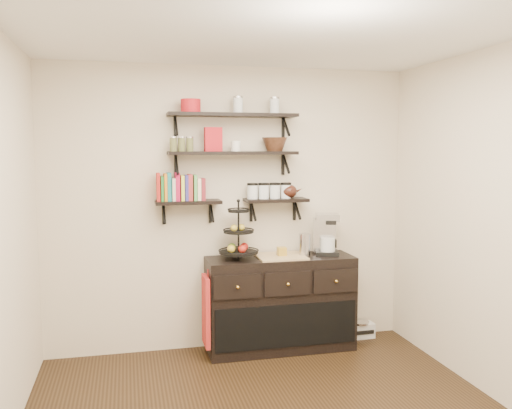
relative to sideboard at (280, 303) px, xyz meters
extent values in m
cube|color=white|center=(-0.44, -1.51, 2.25)|extent=(3.50, 3.50, 0.02)
cube|color=beige|center=(-0.44, 0.24, 0.90)|extent=(3.50, 0.02, 2.70)
cube|color=beige|center=(1.31, -1.51, 0.90)|extent=(0.02, 3.50, 2.70)
cube|color=black|center=(-0.44, 0.10, 1.78)|extent=(1.20, 0.27, 0.03)
cube|color=black|center=(-0.96, 0.22, 1.67)|extent=(0.02, 0.03, 0.20)
cube|color=black|center=(0.08, 0.22, 1.67)|extent=(0.02, 0.03, 0.20)
cube|color=black|center=(-0.44, 0.10, 1.43)|extent=(1.20, 0.27, 0.03)
cube|color=black|center=(-0.96, 0.22, 1.32)|extent=(0.02, 0.03, 0.20)
cube|color=black|center=(0.08, 0.22, 1.32)|extent=(0.02, 0.03, 0.20)
cube|color=black|center=(-0.86, 0.11, 0.98)|extent=(0.60, 0.25, 0.03)
cube|color=black|center=(-1.08, 0.22, 0.87)|extent=(0.02, 0.03, 0.20)
cube|color=black|center=(-0.64, 0.22, 0.87)|extent=(0.03, 0.03, 0.20)
cube|color=black|center=(-0.02, 0.11, 0.98)|extent=(0.60, 0.25, 0.03)
cube|color=black|center=(-0.24, 0.22, 0.87)|extent=(0.03, 0.03, 0.20)
cube|color=black|center=(0.20, 0.22, 0.87)|extent=(0.02, 0.03, 0.20)
cube|color=#B0201A|center=(-1.11, 0.12, 1.10)|extent=(0.02, 0.15, 0.20)
cube|color=#23752C|center=(-1.08, 0.12, 1.12)|extent=(0.03, 0.15, 0.24)
cube|color=orange|center=(-1.04, 0.12, 1.10)|extent=(0.04, 0.15, 0.21)
cube|color=#177279|center=(-1.01, 0.12, 1.12)|extent=(0.03, 0.15, 0.25)
cube|color=beige|center=(-0.97, 0.12, 1.11)|extent=(0.03, 0.15, 0.22)
cube|color=#AD113B|center=(-0.93, 0.12, 1.13)|extent=(0.04, 0.15, 0.26)
cube|color=#D9E03E|center=(-0.89, 0.12, 1.11)|extent=(0.03, 0.15, 0.23)
cube|color=navy|center=(-0.86, 0.12, 1.10)|extent=(0.03, 0.15, 0.20)
cube|color=#A52E30|center=(-0.82, 0.12, 1.12)|extent=(0.04, 0.15, 0.24)
cube|color=#4BA04E|center=(-0.78, 0.12, 1.10)|extent=(0.03, 0.15, 0.21)
cube|color=beige|center=(-0.74, 0.12, 1.12)|extent=(0.03, 0.15, 0.25)
cube|color=maroon|center=(-0.71, 0.12, 1.11)|extent=(0.02, 0.15, 0.22)
cylinder|color=silver|center=(-0.25, 0.12, 1.06)|extent=(0.10, 0.10, 0.13)
cylinder|color=silver|center=(-0.14, 0.12, 1.06)|extent=(0.10, 0.10, 0.13)
cylinder|color=silver|center=(-0.03, 0.12, 1.06)|extent=(0.10, 0.10, 0.13)
cylinder|color=silver|center=(0.08, 0.12, 1.06)|extent=(0.10, 0.10, 0.13)
cube|color=black|center=(0.00, 0.00, 0.00)|extent=(1.40, 0.45, 0.90)
cube|color=tan|center=(0.00, 0.00, 0.46)|extent=(0.45, 0.41, 0.02)
sphere|color=gold|center=(-0.47, -0.25, 0.25)|extent=(0.04, 0.04, 0.04)
sphere|color=gold|center=(0.00, -0.25, 0.25)|extent=(0.04, 0.04, 0.04)
sphere|color=gold|center=(0.47, -0.25, 0.25)|extent=(0.04, 0.04, 0.04)
cylinder|color=black|center=(-0.41, 0.00, 0.72)|extent=(0.02, 0.02, 0.54)
cylinder|color=black|center=(-0.41, 0.00, 0.51)|extent=(0.36, 0.36, 0.01)
cylinder|color=black|center=(-0.41, 0.00, 0.70)|extent=(0.28, 0.28, 0.02)
cylinder|color=black|center=(-0.41, 0.00, 0.90)|extent=(0.19, 0.19, 0.02)
sphere|color=#B21914|center=(-0.34, 0.04, 0.55)|extent=(0.08, 0.08, 0.08)
sphere|color=gold|center=(-0.45, 0.00, 0.74)|extent=(0.06, 0.06, 0.06)
cube|color=#A27E25|center=(0.01, 0.00, 0.50)|extent=(0.08, 0.08, 0.08)
cube|color=black|center=(0.47, 0.00, 0.47)|extent=(0.26, 0.25, 0.04)
cube|color=silver|center=(0.47, 0.07, 0.64)|extent=(0.23, 0.14, 0.34)
cube|color=silver|center=(0.47, 0.00, 0.82)|extent=(0.26, 0.25, 0.07)
cylinder|color=silver|center=(0.47, -0.02, 0.55)|extent=(0.17, 0.17, 0.13)
cylinder|color=silver|center=(0.23, -0.02, 0.56)|extent=(0.11, 0.11, 0.22)
cube|color=#B93113|center=(-0.73, -0.10, 0.00)|extent=(0.04, 0.27, 0.64)
cube|color=silver|center=(0.88, 0.11, -0.38)|extent=(0.29, 0.15, 0.15)
cylinder|color=silver|center=(0.88, 0.11, -0.29)|extent=(0.19, 0.19, 0.02)
cube|color=black|center=(0.88, 0.04, -0.38)|extent=(0.25, 0.02, 0.04)
cube|color=#B1141C|center=(-0.62, 0.10, 1.56)|extent=(0.16, 0.07, 0.22)
cylinder|color=white|center=(-0.41, 0.10, 1.50)|extent=(0.09, 0.09, 0.10)
cylinder|color=#B1141C|center=(-0.82, 0.10, 1.86)|extent=(0.18, 0.18, 0.12)
camera|label=1|loc=(-1.40, -4.86, 1.47)|focal=38.00mm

